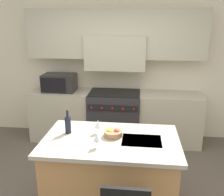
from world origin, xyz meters
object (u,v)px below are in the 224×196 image
at_px(microwave, 59,83).
at_px(wine_bottle, 68,124).
at_px(fruit_bowl, 113,133).
at_px(wine_glass_far, 98,124).
at_px(range_stove, 114,117).
at_px(wine_glass_near, 97,138).

distance_m(microwave, wine_bottle, 1.83).
bearing_deg(fruit_bowl, wine_bottle, 176.84).
bearing_deg(wine_bottle, wine_glass_far, 4.38).
relative_size(range_stove, microwave, 1.62).
bearing_deg(wine_bottle, fruit_bowl, -3.16).
bearing_deg(microwave, wine_bottle, -69.19).
distance_m(range_stove, wine_glass_far, 1.76).
relative_size(microwave, wine_bottle, 2.05).
xyz_separation_m(microwave, wine_bottle, (0.65, -1.71, -0.07)).
relative_size(microwave, wine_glass_far, 3.38).
relative_size(microwave, wine_glass_near, 3.38).
distance_m(range_stove, wine_glass_near, 2.09).
height_order(wine_glass_far, fruit_bowl, wine_glass_far).
bearing_deg(wine_glass_near, microwave, 117.35).
bearing_deg(wine_glass_near, range_stove, 90.62).
bearing_deg(wine_glass_far, fruit_bowl, -17.12).
relative_size(range_stove, wine_glass_far, 5.48).
distance_m(wine_glass_near, fruit_bowl, 0.33).
xyz_separation_m(wine_bottle, wine_glass_far, (0.35, 0.03, 0.01)).
height_order(microwave, wine_glass_far, microwave).
relative_size(wine_glass_near, wine_glass_far, 1.00).
xyz_separation_m(wine_bottle, wine_glass_near, (0.40, -0.32, 0.01)).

